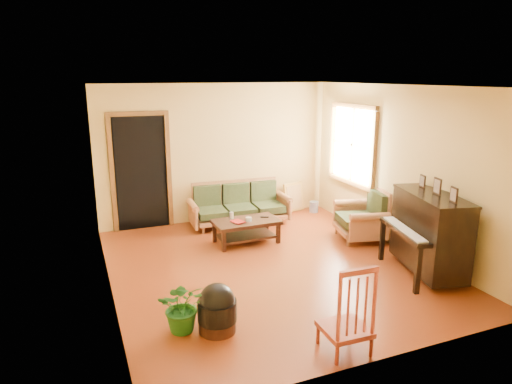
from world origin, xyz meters
name	(u,v)px	position (x,y,z in m)	size (l,w,h in m)	color
floor	(270,266)	(0.00, 0.00, 0.00)	(5.00, 5.00, 0.00)	#64240D
doorway	(141,173)	(-1.45, 2.48, 1.02)	(1.08, 0.16, 2.05)	black
window	(353,145)	(2.21, 1.30, 1.50)	(0.12, 1.36, 1.46)	white
sofa	(240,204)	(0.25, 1.99, 0.40)	(1.85, 0.78, 0.79)	#9A5E38
coffee_table	(246,231)	(0.02, 1.05, 0.20)	(1.08, 0.59, 0.39)	black
armchair	(360,214)	(1.88, 0.48, 0.44)	(0.84, 0.89, 0.89)	#9A5E38
piano	(429,235)	(1.95, -1.06, 0.58)	(0.78, 1.32, 1.16)	black
footstool	(217,314)	(-1.25, -1.38, 0.21)	(0.43, 0.43, 0.41)	black
red_chair	(346,307)	(-0.16, -2.22, 0.49)	(0.46, 0.50, 0.98)	maroon
leaning_frame	(294,197)	(1.57, 2.35, 0.31)	(0.47, 0.10, 0.63)	gold
ceramic_crock	(314,207)	(1.93, 2.16, 0.11)	(0.18, 0.18, 0.23)	#3651A3
potted_plant	(183,306)	(-1.59, -1.23, 0.30)	(0.54, 0.46, 0.59)	#1E5E1A
book	(234,223)	(-0.23, 0.97, 0.40)	(0.16, 0.22, 0.02)	maroon
candle	(232,215)	(-0.18, 1.22, 0.45)	(0.07, 0.07, 0.12)	silver
glass_jar	(249,219)	(0.04, 0.99, 0.43)	(0.10, 0.10, 0.07)	silver
remote	(265,217)	(0.37, 1.08, 0.40)	(0.14, 0.04, 0.01)	black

